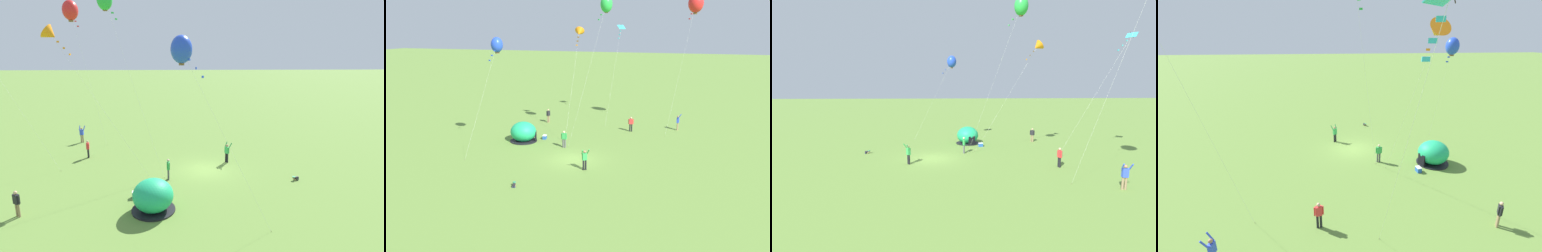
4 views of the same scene
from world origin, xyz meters
TOP-DOWN VIEW (x-y plane):
  - ground_plane at (0.00, 0.00)m, footprint 300.00×300.00m
  - popup_tent at (-6.70, 3.93)m, footprint 2.81×2.81m
  - cooler_box at (-4.88, 5.30)m, footprint 0.43×0.57m
  - toddler_crawling at (-2.44, -6.95)m, footprint 0.36×0.55m
  - person_far_back at (-1.93, 3.14)m, footprint 0.59×0.26m
  - person_with_toddler at (-7.15, 12.21)m, footprint 0.40×0.52m
  - person_flying_kite at (8.62, 13.24)m, footprint 0.52×0.68m
  - person_near_tent at (3.47, 11.04)m, footprint 0.58×0.30m
  - person_arms_raised at (1.70, -2.08)m, footprint 0.72×0.68m
  - kite_blue at (-8.24, 2.05)m, footprint 1.70×5.58m
  - kite_orange at (-2.70, 10.88)m, footprint 1.15×7.19m
  - kite_cyan at (0.61, 18.37)m, footprint 1.16×6.82m
  - kite_red at (9.62, 13.61)m, footprint 3.02×4.25m
  - kite_green at (1.03, 7.98)m, footprint 3.25×5.12m

SIDE VIEW (x-z plane):
  - ground_plane at x=0.00m, z-range 0.00..0.00m
  - toddler_crawling at x=-2.44m, z-range 0.02..0.34m
  - cooler_box at x=-4.88m, z-range 0.00..0.44m
  - person_far_back at x=-1.93m, z-range 0.10..1.82m
  - person_with_toddler at x=-7.15m, z-range 0.10..1.82m
  - person_near_tent at x=3.47m, z-range 0.10..1.82m
  - popup_tent at x=-6.70m, z-range -0.05..2.05m
  - person_flying_kite at x=8.62m, z-range 0.05..1.94m
  - person_arms_raised at x=1.70m, z-range 0.05..1.94m
  - kite_blue at x=-8.24m, z-range 4.64..15.40m
  - kite_orange at x=-2.70m, z-range 5.21..16.93m
  - kite_cyan at x=0.61m, z-range 5.29..17.28m
  - kite_green at x=1.03m, z-range 6.52..21.26m
  - kite_red at x=9.62m, z-range 6.56..21.74m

